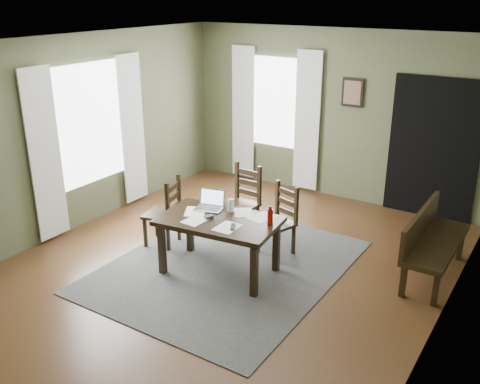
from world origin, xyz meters
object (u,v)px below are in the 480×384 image
Objects in this scene: chair_back_left at (242,202)px; chair_back_right at (279,221)px; dining_table at (219,225)px; chair_end at (165,213)px; bench at (431,238)px; water_bottle at (270,217)px; laptop at (210,203)px.

chair_back_left reaches higher than chair_back_right.
dining_table is at bearing -69.64° from chair_back_left.
chair_end is at bearing -128.57° from chair_back_left.
chair_back_right is 1.85m from bench.
chair_back_left reaches higher than bench.
chair_end is 1.07m from chair_back_left.
water_bottle is (0.93, -0.88, 0.33)m from chair_back_left.
laptop is (0.76, -0.02, 0.30)m from chair_end.
chair_end is at bearing 108.14° from bench.
dining_table is at bearing -95.14° from chair_back_right.
chair_end is 3.35m from bench.
chair_end is at bearing -138.92° from chair_back_right.
chair_end reaches higher than dining_table.
chair_back_right is 0.81m from water_bottle.
bench is at bearing 23.98° from dining_table.
laptop is (-2.43, -1.06, 0.27)m from bench.
chair_end is (-1.04, 0.24, -0.16)m from dining_table.
bench is at bearing 35.64° from water_bottle.
chair_end is 0.95× the size of chair_back_left.
bench is at bearing 7.86° from chair_back_left.
bench is 6.33× the size of water_bottle.
laptop is at bearing 113.58° from bench.
water_bottle reaches higher than laptop.
bench is (2.15, 1.28, -0.13)m from dining_table.
water_bottle is at bearing 73.63° from chair_end.
chair_back_right reaches higher than bench.
chair_end reaches higher than bench.
laptop is at bearing -117.92° from chair_back_right.
chair_back_right is (0.69, -0.20, -0.04)m from chair_back_left.
chair_back_left reaches higher than chair_end.
water_bottle is at bearing 8.88° from dining_table.
chair_back_left reaches higher than laptop.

